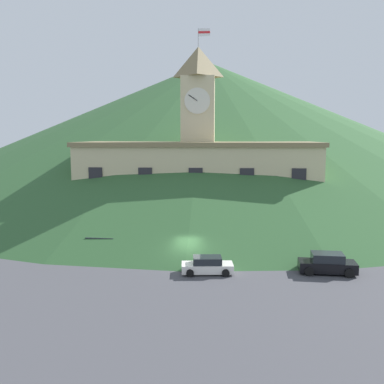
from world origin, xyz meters
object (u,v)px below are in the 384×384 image
at_px(car_black_suv, 327,264).
at_px(street_lamp_right, 196,205).
at_px(car_red_sedan, 317,245).
at_px(street_lamp_left, 287,207).
at_px(car_white_taxi, 207,266).
at_px(car_gray_pickup, 102,245).
at_px(pedestrian, 210,232).
at_px(street_lamp_far_left, 100,203).
at_px(car_blue_van, 199,244).

bearing_deg(car_black_suv, street_lamp_right, 133.68).
distance_m(car_red_sedan, car_black_suv, 7.43).
bearing_deg(street_lamp_left, car_black_suv, -85.03).
bearing_deg(car_red_sedan, car_white_taxi, 38.55).
height_order(street_lamp_right, car_black_suv, street_lamp_right).
bearing_deg(street_lamp_left, car_gray_pickup, -154.49).
bearing_deg(pedestrian, car_red_sedan, 84.31).
distance_m(car_gray_pickup, car_white_taxi, 12.58).
bearing_deg(car_gray_pickup, car_black_suv, -10.66).
relative_size(street_lamp_far_left, street_lamp_left, 1.10).
relative_size(car_black_suv, pedestrian, 3.08).
bearing_deg(car_white_taxi, street_lamp_right, 91.94).
xyz_separation_m(street_lamp_far_left, car_white_taxi, (13.97, -15.70, -2.95)).
relative_size(street_lamp_right, car_red_sedan, 1.09).
relative_size(car_red_sedan, car_gray_pickup, 0.83).
distance_m(street_lamp_left, car_red_sedan, 8.24).
relative_size(car_gray_pickup, car_black_suv, 1.07).
relative_size(street_lamp_right, car_white_taxi, 1.05).
bearing_deg(pedestrian, car_gray_pickup, -43.14).
bearing_deg(street_lamp_far_left, car_blue_van, -36.03).
bearing_deg(car_black_suv, car_white_taxi, -171.81).
height_order(car_white_taxi, car_black_suv, car_black_suv).
xyz_separation_m(street_lamp_left, car_black_suv, (1.30, -14.92, -2.53)).
height_order(car_red_sedan, car_blue_van, car_blue_van).
bearing_deg(car_black_suv, car_gray_pickup, 170.28).
distance_m(street_lamp_far_left, car_blue_van, 16.17).
relative_size(street_lamp_left, pedestrian, 2.80).
relative_size(street_lamp_far_left, car_red_sedan, 1.12).
xyz_separation_m(street_lamp_right, street_lamp_left, (11.11, -0.00, -0.20)).
height_order(car_red_sedan, car_white_taxi, car_white_taxi).
bearing_deg(street_lamp_left, car_white_taxi, -120.46).
bearing_deg(pedestrian, street_lamp_left, 124.15).
bearing_deg(street_lamp_right, street_lamp_left, -0.00).
bearing_deg(pedestrian, street_lamp_right, -133.44).
xyz_separation_m(street_lamp_right, car_black_suv, (12.41, -14.92, -2.72)).
distance_m(street_lamp_left, car_blue_van, 14.14).
height_order(car_gray_pickup, car_black_suv, car_black_suv).
distance_m(street_lamp_left, car_gray_pickup, 22.61).
xyz_separation_m(street_lamp_left, pedestrian, (-9.29, -3.07, -2.47)).
distance_m(street_lamp_right, street_lamp_left, 11.11).
xyz_separation_m(car_white_taxi, car_black_suv, (10.53, 0.78, 0.14)).
distance_m(car_blue_van, pedestrian, 6.39).
distance_m(car_white_taxi, car_black_suv, 10.56).
bearing_deg(car_red_sedan, street_lamp_left, -72.63).
distance_m(car_gray_pickup, pedestrian, 12.83).
height_order(street_lamp_left, car_blue_van, street_lamp_left).
distance_m(street_lamp_far_left, street_lamp_right, 12.09).
bearing_deg(street_lamp_right, car_gray_pickup, -133.46).
bearing_deg(car_red_sedan, pedestrian, -19.04).
xyz_separation_m(car_red_sedan, car_white_taxi, (-11.23, -8.18, 0.02)).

